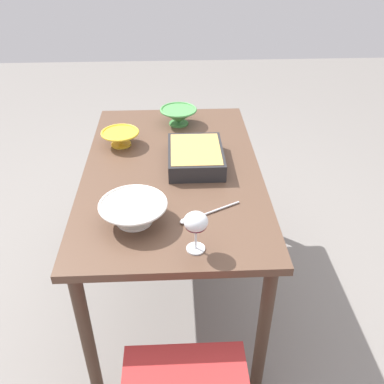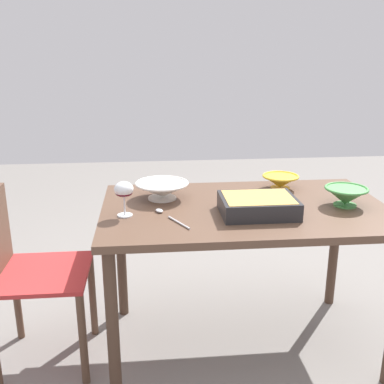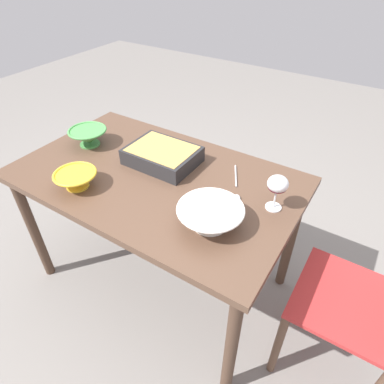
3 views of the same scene
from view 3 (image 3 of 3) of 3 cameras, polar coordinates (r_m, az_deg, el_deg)
The scene contains 9 objects.
ground_plane at distance 2.08m, azimuth -4.92°, elevation -14.21°, with size 8.00×8.00×0.00m, color gray.
dining_table at distance 1.61m, azimuth -6.18°, elevation 0.42°, with size 1.33×0.80×0.75m.
chair at distance 1.55m, azimuth 28.26°, elevation -17.21°, with size 0.42×0.42×0.85m.
wine_glass at distance 1.34m, azimuth 14.51°, elevation 1.06°, with size 0.08×0.08×0.16m.
casserole_dish at distance 1.62m, azimuth -5.12°, elevation 6.42°, with size 0.33×0.25×0.08m.
mixing_bowl at distance 1.54m, azimuth -19.34°, elevation 2.17°, with size 0.19×0.19×0.07m.
small_bowl at distance 1.26m, azimuth 3.17°, elevation -4.00°, with size 0.26×0.26×0.08m.
serving_bowl at distance 1.84m, azimuth -17.41°, elevation 9.16°, with size 0.20×0.20×0.09m.
serving_spoon at distance 1.46m, azimuth 7.65°, elevation 0.48°, with size 0.14×0.25×0.01m.
Camera 3 is at (-0.82, 0.97, 1.65)m, focal length 30.98 mm.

